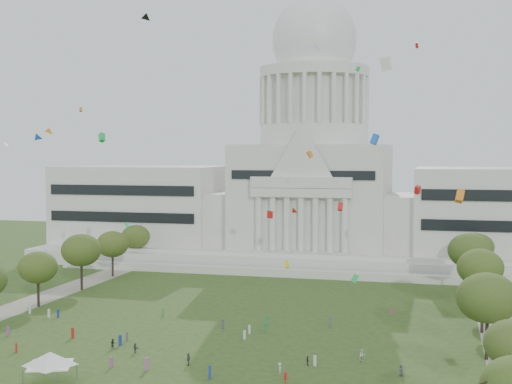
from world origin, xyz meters
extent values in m
plane|color=#31481C|center=(0.00, 0.00, 0.00)|extent=(400.00, 400.00, 0.00)
cube|color=silver|center=(0.00, 115.00, 2.00)|extent=(160.00, 60.00, 4.00)
cube|color=silver|center=(0.00, 82.00, 1.00)|extent=(130.00, 3.00, 2.00)
cube|color=silver|center=(0.00, 90.00, 2.50)|extent=(140.00, 3.00, 5.00)
cube|color=silver|center=(-55.00, 114.00, 15.00)|extent=(50.00, 34.00, 22.00)
cube|color=silver|center=(55.00, 114.00, 15.00)|extent=(50.00, 34.00, 22.00)
cube|color=silver|center=(-27.00, 112.00, 12.00)|extent=(12.00, 26.00, 16.00)
cube|color=silver|center=(27.00, 112.00, 12.00)|extent=(12.00, 26.00, 16.00)
cube|color=silver|center=(0.00, 114.00, 18.00)|extent=(44.00, 38.00, 28.00)
cube|color=silver|center=(0.00, 94.00, 21.20)|extent=(28.00, 3.00, 2.40)
cube|color=black|center=(-55.00, 96.80, 17.00)|extent=(46.00, 0.40, 11.00)
cylinder|color=silver|center=(0.00, 114.00, 37.40)|extent=(32.00, 32.00, 6.00)
cylinder|color=silver|center=(0.00, 114.00, 47.40)|extent=(28.00, 28.00, 14.00)
cylinder|color=silver|center=(0.00, 114.00, 55.90)|extent=(32.40, 32.40, 3.00)
cylinder|color=silver|center=(0.00, 114.00, 61.40)|extent=(22.00, 22.00, 8.00)
ellipsoid|color=silver|center=(0.00, 114.00, 65.40)|extent=(25.00, 25.00, 26.20)
cube|color=gray|center=(-48.00, 30.00, 0.02)|extent=(8.00, 160.00, 0.04)
cube|color=gray|center=(48.00, 30.00, 0.02)|extent=(8.00, 160.00, 0.04)
cylinder|color=black|center=(44.17, 17.44, 3.10)|extent=(0.56, 0.56, 6.20)
ellipsoid|color=#334919|center=(44.17, 17.44, 9.68)|extent=(9.55, 9.55, 7.82)
cylinder|color=black|center=(-44.09, 33.92, 2.64)|extent=(0.56, 0.56, 5.27)
ellipsoid|color=#384D17|center=(-44.09, 33.92, 8.23)|extent=(8.12, 8.12, 6.65)
cylinder|color=black|center=(44.40, 34.48, 2.28)|extent=(0.56, 0.56, 4.56)
ellipsoid|color=#344818|center=(44.40, 34.48, 7.11)|extent=(7.01, 7.01, 5.74)
cylinder|color=black|center=(-44.08, 52.42, 3.02)|extent=(0.56, 0.56, 6.03)
ellipsoid|color=#354917|center=(-44.08, 52.42, 9.41)|extent=(9.29, 9.29, 7.60)
cylinder|color=black|center=(44.76, 50.04, 2.98)|extent=(0.56, 0.56, 5.97)
ellipsoid|color=#395019|center=(44.76, 50.04, 9.31)|extent=(9.19, 9.19, 7.52)
cylinder|color=black|center=(-45.22, 71.01, 2.70)|extent=(0.56, 0.56, 5.41)
ellipsoid|color=#3B4E16|center=(-45.22, 71.01, 8.44)|extent=(8.33, 8.33, 6.81)
cylinder|color=black|center=(43.49, 70.19, 3.19)|extent=(0.56, 0.56, 6.37)
ellipsoid|color=#324819|center=(43.49, 70.19, 9.94)|extent=(9.82, 9.82, 8.03)
cylinder|color=black|center=(-46.87, 89.14, 2.66)|extent=(0.56, 0.56, 5.32)
ellipsoid|color=#384C17|center=(-46.87, 89.14, 8.29)|extent=(8.19, 8.19, 6.70)
cylinder|color=black|center=(45.96, 88.13, 2.73)|extent=(0.56, 0.56, 5.47)
ellipsoid|color=#314B17|center=(45.96, 88.13, 8.53)|extent=(8.42, 8.42, 6.89)
cylinder|color=#4C4C4C|center=(-18.17, -12.17, 1.18)|extent=(0.12, 0.12, 2.36)
cylinder|color=#4C4C4C|center=(-12.88, -12.17, 1.18)|extent=(0.12, 0.12, 2.36)
cylinder|color=#4C4C4C|center=(-18.17, -6.88, 1.18)|extent=(0.12, 0.12, 2.36)
cylinder|color=#4C4C4C|center=(-12.88, -6.88, 1.18)|extent=(0.12, 0.12, 2.36)
cube|color=white|center=(-15.53, -9.53, 2.46)|extent=(7.32, 7.32, 0.19)
pyramid|color=white|center=(-15.53, -9.53, 3.50)|extent=(10.25, 10.25, 1.89)
imported|color=#4C4C51|center=(31.79, 5.83, 0.85)|extent=(0.87, 0.99, 1.71)
imported|color=silver|center=(25.56, 11.61, 0.93)|extent=(1.06, 1.01, 1.87)
imported|color=silver|center=(14.57, 2.68, 0.77)|extent=(0.67, 1.06, 1.53)
imported|color=#4C4C51|center=(0.38, 2.96, 0.93)|extent=(0.66, 1.12, 1.86)
imported|color=#4C4C51|center=(-10.14, 7.05, 0.80)|extent=(1.59, 1.24, 1.61)
imported|color=#26262B|center=(-14.78, 8.48, 0.82)|extent=(0.92, 0.75, 1.63)
imported|color=#B21E1E|center=(16.34, -1.50, 0.80)|extent=(1.15, 1.02, 1.59)
imported|color=#26262B|center=(17.83, 7.41, 0.72)|extent=(0.72, 0.95, 1.43)
cube|color=navy|center=(5.54, -2.38, 0.98)|extent=(0.50, 0.60, 1.95)
cube|color=#4C4C51|center=(17.52, 31.86, 0.97)|extent=(0.57, 0.43, 1.93)
cube|color=#994C8C|center=(-36.12, 11.22, 0.84)|extent=(0.37, 0.50, 1.68)
cube|color=navy|center=(-34.85, 25.86, 0.86)|extent=(0.34, 0.49, 1.71)
cube|color=#33723F|center=(-15.48, 32.11, 0.72)|extent=(0.40, 0.45, 1.45)
cube|color=silver|center=(-42.00, 27.37, 0.82)|extent=(0.51, 0.45, 1.63)
cube|color=#994C8C|center=(-10.39, -0.97, 0.80)|extent=(0.33, 0.46, 1.61)
cube|color=#33723F|center=(5.88, 30.22, 0.95)|extent=(0.51, 0.32, 1.90)
cube|color=silver|center=(4.39, 23.56, 0.77)|extent=(0.29, 0.43, 1.53)
cube|color=silver|center=(18.92, 7.45, 0.79)|extent=(0.49, 0.46, 1.58)
cube|color=#4C4C51|center=(-1.20, 25.66, 0.88)|extent=(0.48, 0.55, 1.76)
cube|color=#B21E1E|center=(-28.83, 2.56, 0.76)|extent=(0.38, 0.47, 1.53)
cube|color=#994C8C|center=(-4.69, -0.97, 0.96)|extent=(0.59, 0.47, 1.92)
cube|color=navy|center=(-14.46, 10.59, 0.89)|extent=(0.45, 0.54, 1.77)
cube|color=silver|center=(4.59, 19.51, 0.80)|extent=(0.33, 0.46, 1.59)
cube|color=#33723F|center=(6.80, 24.47, 0.93)|extent=(0.31, 0.50, 1.86)
cube|color=#4C4C51|center=(-14.56, 13.49, 0.79)|extent=(0.36, 0.47, 1.59)
cube|color=#B21E1E|center=(-24.39, 12.71, 0.93)|extent=(0.58, 0.51, 1.87)
cube|color=silver|center=(-36.78, 25.74, 0.81)|extent=(0.41, 0.49, 1.61)
camera|label=1|loc=(36.93, -97.01, 32.09)|focal=50.00mm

